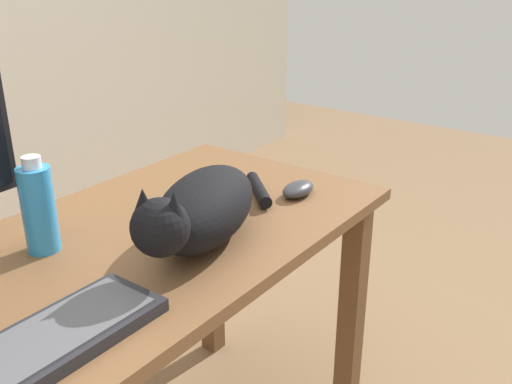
{
  "coord_description": "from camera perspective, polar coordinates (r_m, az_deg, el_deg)",
  "views": [
    {
      "loc": [
        -0.63,
        -0.89,
        1.33
      ],
      "look_at": [
        0.38,
        -0.14,
        0.8
      ],
      "focal_mm": 40.69,
      "sensor_mm": 36.0,
      "label": 1
    }
  ],
  "objects": [
    {
      "name": "keyboard",
      "position": [
        0.99,
        -21.09,
        -14.44
      ],
      "size": [
        0.44,
        0.15,
        0.03
      ],
      "color": "#232328",
      "rests_on": "desk"
    },
    {
      "name": "water_bottle",
      "position": [
        1.27,
        -20.59,
        -1.5
      ],
      "size": [
        0.07,
        0.07,
        0.21
      ],
      "color": "#2D8CD1",
      "rests_on": "desk"
    },
    {
      "name": "desk",
      "position": [
        1.29,
        -15.52,
        -10.94
      ],
      "size": [
        1.47,
        0.66,
        0.74
      ],
      "color": "brown",
      "rests_on": "ground_plane"
    },
    {
      "name": "computer_mouse",
      "position": [
        1.5,
        4.16,
        0.29
      ],
      "size": [
        0.11,
        0.06,
        0.04
      ],
      "primitive_type": "ellipsoid",
      "color": "#333338",
      "rests_on": "desk"
    },
    {
      "name": "cat",
      "position": [
        1.23,
        -5.36,
        -1.65
      ],
      "size": [
        0.59,
        0.29,
        0.2
      ],
      "color": "black",
      "rests_on": "desk"
    }
  ]
}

